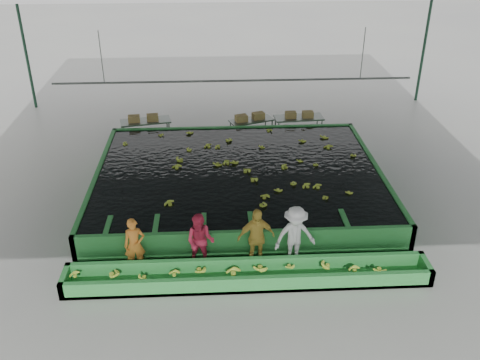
{
  "coord_description": "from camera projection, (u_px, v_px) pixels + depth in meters",
  "views": [
    {
      "loc": [
        -0.86,
        -15.2,
        9.39
      ],
      "look_at": [
        0.0,
        0.5,
        1.0
      ],
      "focal_mm": 40.0,
      "sensor_mm": 36.0,
      "label": 1
    }
  ],
  "objects": [
    {
      "name": "worker_c",
      "position": [
        256.0,
        238.0,
        14.97
      ],
      "size": [
        1.14,
        0.64,
        1.84
      ],
      "primitive_type": "imported",
      "rotation": [
        0.0,
        0.0,
        0.19
      ],
      "color": "gold",
      "rests_on": "ground"
    },
    {
      "name": "shed_roof",
      "position": [
        241.0,
        67.0,
        15.5
      ],
      "size": [
        20.0,
        22.0,
        0.04
      ],
      "primitive_type": "cube",
      "color": "gray",
      "rests_on": "shed_posts"
    },
    {
      "name": "floating_bananas",
      "position": [
        237.0,
        160.0,
        19.48
      ],
      "size": [
        8.74,
        5.96,
        0.12
      ],
      "primitive_type": null,
      "color": "#9CB52F",
      "rests_on": "tank_water"
    },
    {
      "name": "box_stack_left",
      "position": [
        144.0,
        121.0,
        22.61
      ],
      "size": [
        1.29,
        0.5,
        0.27
      ],
      "primitive_type": null,
      "rotation": [
        0.0,
        0.0,
        0.12
      ],
      "color": "olive",
      "rests_on": "packing_table_left"
    },
    {
      "name": "ground",
      "position": [
        241.0,
        213.0,
        17.86
      ],
      "size": [
        80.0,
        80.0,
        0.0
      ],
      "primitive_type": "plane",
      "color": "gray",
      "rests_on": "ground"
    },
    {
      "name": "cableway_rail",
      "position": [
        234.0,
        81.0,
        20.85
      ],
      "size": [
        0.08,
        0.08,
        14.0
      ],
      "primitive_type": "cylinder",
      "color": "#59605B",
      "rests_on": "shed_roof"
    },
    {
      "name": "tank_water",
      "position": [
        238.0,
        170.0,
        18.78
      ],
      "size": [
        9.7,
        7.7,
        0.0
      ],
      "primitive_type": "cube",
      "color": "black",
      "rests_on": "flotation_tank"
    },
    {
      "name": "packing_table_right",
      "position": [
        298.0,
        127.0,
        23.26
      ],
      "size": [
        2.15,
        0.99,
        0.95
      ],
      "primitive_type": null,
      "rotation": [
        0.0,
        0.0,
        0.07
      ],
      "color": "#59605B",
      "rests_on": "ground"
    },
    {
      "name": "box_stack_right",
      "position": [
        299.0,
        117.0,
        22.98
      ],
      "size": [
        1.21,
        0.36,
        0.26
      ],
      "primitive_type": null,
      "rotation": [
        0.0,
        0.0,
        0.02
      ],
      "color": "olive",
      "rests_on": "packing_table_right"
    },
    {
      "name": "shed_posts",
      "position": [
        241.0,
        145.0,
        16.68
      ],
      "size": [
        20.0,
        22.0,
        5.0
      ],
      "primitive_type": null,
      "color": "#1A3B28",
      "rests_on": "ground"
    },
    {
      "name": "sorting_trough",
      "position": [
        248.0,
        275.0,
        14.57
      ],
      "size": [
        10.0,
        1.0,
        0.5
      ],
      "primitive_type": null,
      "color": "#287E35",
      "rests_on": "ground"
    },
    {
      "name": "box_stack_mid",
      "position": [
        250.0,
        120.0,
        22.98
      ],
      "size": [
        1.33,
        0.76,
        0.28
      ],
      "primitive_type": null,
      "rotation": [
        0.0,
        0.0,
        0.33
      ],
      "color": "olive",
      "rests_on": "packing_table_mid"
    },
    {
      "name": "worker_d",
      "position": [
        295.0,
        236.0,
        15.02
      ],
      "size": [
        1.3,
        0.9,
        1.85
      ],
      "primitive_type": "imported",
      "rotation": [
        0.0,
        0.0,
        0.19
      ],
      "color": "white",
      "rests_on": "ground"
    },
    {
      "name": "packing_table_left",
      "position": [
        146.0,
        131.0,
        22.89
      ],
      "size": [
        2.22,
        1.24,
        0.95
      ],
      "primitive_type": null,
      "rotation": [
        0.0,
        0.0,
        0.2
      ],
      "color": "#59605B",
      "rests_on": "ground"
    },
    {
      "name": "trough_bananas",
      "position": [
        248.0,
        270.0,
        14.5
      ],
      "size": [
        8.98,
        0.6,
        0.12
      ],
      "primitive_type": null,
      "color": "#9CB52F",
      "rests_on": "sorting_trough"
    },
    {
      "name": "packing_table_mid",
      "position": [
        251.0,
        129.0,
        23.22
      ],
      "size": [
        2.02,
        1.34,
        0.85
      ],
      "primitive_type": null,
      "rotation": [
        0.0,
        0.0,
        0.35
      ],
      "color": "#59605B",
      "rests_on": "ground"
    },
    {
      "name": "flotation_tank",
      "position": [
        238.0,
        180.0,
        18.97
      ],
      "size": [
        10.0,
        8.0,
        0.9
      ],
      "primitive_type": null,
      "color": "#287E35",
      "rests_on": "ground"
    },
    {
      "name": "rail_hanger_right",
      "position": [
        363.0,
        54.0,
        20.62
      ],
      "size": [
        0.04,
        0.04,
        2.0
      ],
      "primitive_type": "cylinder",
      "color": "#59605B",
      "rests_on": "shed_roof"
    },
    {
      "name": "worker_a",
      "position": [
        135.0,
        245.0,
        14.86
      ],
      "size": [
        0.65,
        0.49,
        1.61
      ],
      "primitive_type": "imported",
      "rotation": [
        0.0,
        0.0,
        0.19
      ],
      "color": "orange",
      "rests_on": "ground"
    },
    {
      "name": "worker_b",
      "position": [
        200.0,
        241.0,
        14.93
      ],
      "size": [
        0.95,
        0.81,
        1.7
      ],
      "primitive_type": "imported",
      "rotation": [
        0.0,
        0.0,
        -0.22
      ],
      "color": "#D2294B",
      "rests_on": "ground"
    },
    {
      "name": "rail_hanger_left",
      "position": [
        101.0,
        57.0,
        20.14
      ],
      "size": [
        0.04,
        0.04,
        2.0
      ],
      "primitive_type": "cylinder",
      "color": "#59605B",
      "rests_on": "shed_roof"
    }
  ]
}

